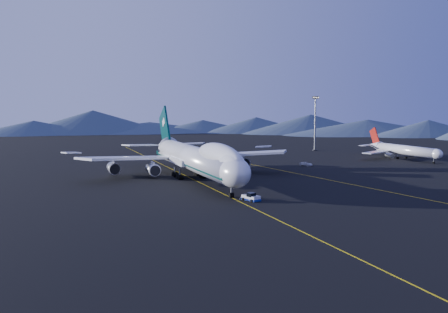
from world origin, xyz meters
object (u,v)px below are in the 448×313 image
object	(u,v)px
pushback_tug	(251,198)
floodlight_mast	(315,123)
second_jet	(403,150)
service_van	(306,164)
boeing_747	(194,158)

from	to	relation	value
pushback_tug	floodlight_mast	world-z (taller)	floodlight_mast
second_jet	service_van	distance (m)	43.84
boeing_747	second_jet	world-z (taller)	boeing_747
pushback_tug	second_jet	world-z (taller)	second_jet
pushback_tug	service_van	distance (m)	62.49
boeing_747	pushback_tug	distance (m)	31.64
boeing_747	second_jet	bearing A→B (deg)	14.86
floodlight_mast	second_jet	bearing A→B (deg)	-72.62
floodlight_mast	boeing_747	bearing A→B (deg)	-139.23
second_jet	floodlight_mast	xyz separation A→B (m)	(-12.67, 40.46, 8.47)
service_van	floodlight_mast	xyz separation A→B (m)	(30.66, 46.58, 11.18)
pushback_tug	service_van	xyz separation A→B (m)	(40.22, 47.83, 0.06)
boeing_747	pushback_tug	world-z (taller)	boeing_747
boeing_747	service_van	world-z (taller)	boeing_747
boeing_747	floodlight_mast	xyz separation A→B (m)	(73.43, 63.31, 5.97)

